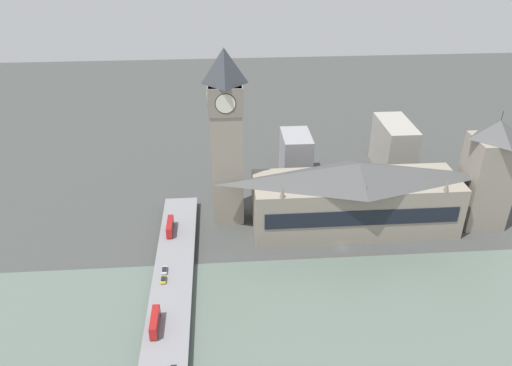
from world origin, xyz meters
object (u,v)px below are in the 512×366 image
Objects in this scene: clock_tower at (226,133)px; car_southbound_mid at (165,270)px; road_bridge at (169,313)px; parliament_hall at (355,196)px; double_decker_bus_lead at (170,226)px; car_northbound_mid at (164,280)px; victoria_tower at (488,174)px; double_decker_bus_mid at (155,322)px.

clock_tower reaches higher than car_southbound_mid.
car_southbound_mid is (21.18, 3.22, 1.53)m from road_bridge.
double_decker_bus_lead is at bearing 92.74° from parliament_hall.
clock_tower is at bearing -19.18° from road_bridge.
double_decker_bus_lead is at bearing -0.15° from car_northbound_mid.
clock_tower reaches higher than parliament_hall.
double_decker_bus_lead reaches higher than car_southbound_mid.
double_decker_bus_lead is at bearing 91.63° from victoria_tower.
double_decker_bus_lead is 32.14m from car_northbound_mid.
parliament_hall reaches higher than car_northbound_mid.
road_bridge is at bearing -171.35° from car_southbound_mid.
clock_tower reaches higher than double_decker_bus_lead.
double_decker_bus_mid is (-70.96, 25.74, -35.15)m from clock_tower.
double_decker_bus_lead is 55.37m from double_decker_bus_mid.
road_bridge is 21.48m from car_southbound_mid.
car_southbound_mid is at bearing 1.19° from car_northbound_mid.
car_southbound_mid is at bearing 110.87° from parliament_hall.
victoria_tower reaches higher than parliament_hall.
parliament_hall is 88.05m from car_northbound_mid.
road_bridge is 12.67× the size of double_decker_bus_lead.
victoria_tower reaches higher than car_southbound_mid.
parliament_hall is 86.07m from car_southbound_mid.
double_decker_bus_lead is 2.87× the size of car_northbound_mid.
double_decker_bus_mid is at bearing 178.56° from car_northbound_mid.
double_decker_bus_mid is (-59.18, 80.24, -8.88)m from parliament_hall.
clock_tower is (11.79, 54.50, 26.26)m from parliament_hall.
double_decker_bus_mid is (-7.57, 3.69, 3.54)m from road_bridge.
clock_tower is at bearing -30.91° from car_southbound_mid.
double_decker_bus_lead is at bearing -0.43° from car_southbound_mid.
victoria_tower reaches higher than road_bridge.
car_northbound_mid is (-35.95, 136.37, -19.66)m from victoria_tower.
parliament_hall is at bearing -53.59° from double_decker_bus_mid.
clock_tower is 61.65m from car_southbound_mid.
parliament_hall reaches higher than road_bridge.
parliament_hall is at bearing -65.74° from car_northbound_mid.
double_decker_bus_lead is (-3.87, 136.29, -17.74)m from victoria_tower.
clock_tower is 1.47× the size of victoria_tower.
car_northbound_mid reaches higher than car_southbound_mid.
double_decker_bus_lead is (47.79, 3.03, 3.47)m from road_bridge.
road_bridge is 36.35× the size of car_northbound_mid.
clock_tower is 45.95m from double_decker_bus_lead.
victoria_tower is 144.49m from road_bridge.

